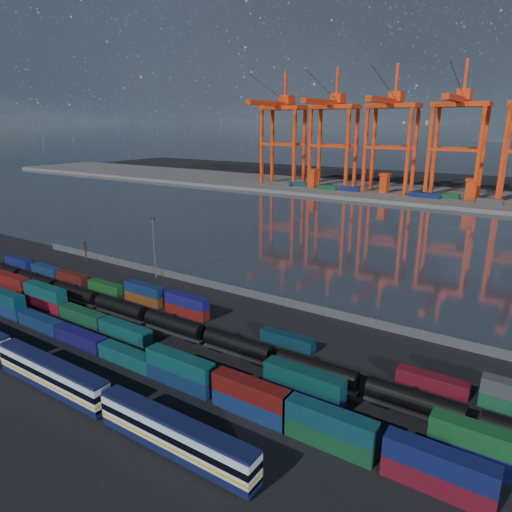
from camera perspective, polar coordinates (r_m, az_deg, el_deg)
The scene contains 14 objects.
ground at distance 90.43m, azimuth -10.74°, elevation -10.60°, with size 700.00×700.00×0.00m, color black.
harbor_water at distance 176.45m, azimuth 13.59°, elevation 2.60°, with size 700.00×700.00×0.00m, color #282F39.
far_quay at distance 275.80m, azimuth 21.29°, elevation 6.99°, with size 700.00×70.00×2.00m, color #514F4C.
passenger_train at distance 80.15m, azimuth -24.13°, elevation -13.47°, with size 76.44×3.02×5.18m.
container_row_south at distance 86.70m, azimuth -17.64°, elevation -10.61°, with size 140.95×2.53×5.39m.
container_row_mid at distance 99.70m, azimuth -19.30°, elevation -7.10°, with size 142.30×2.58×5.49m.
container_row_north at distance 101.19m, azimuth -8.91°, elevation -6.38°, with size 140.43×2.23×4.76m.
tanker_string at distance 92.28m, azimuth -10.17°, elevation -8.48°, with size 138.27×3.07×4.39m.
waterfront_fence at distance 109.83m, azimuth -0.58°, elevation -4.75°, with size 160.12×0.12×2.20m.
bare_tree at distance 146.24m, azimuth -20.54°, elevation 0.68°, with size 1.90×1.96×7.44m.
yard_light_mast at distance 124.46m, azimuth -12.64°, elevation 1.40°, with size 1.60×0.40×16.60m.
gantry_cranes at distance 267.96m, azimuth 20.30°, elevation 16.07°, with size 202.46×52.73×71.41m.
quay_containers at distance 264.06m, azimuth 18.29°, elevation 7.42°, with size 172.58×10.99×2.60m.
straddle_carriers at distance 265.76m, azimuth 20.42°, elevation 8.26°, with size 140.00×7.00×11.10m.
Camera 1 is at (57.49, -56.83, 40.52)m, focal length 32.00 mm.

